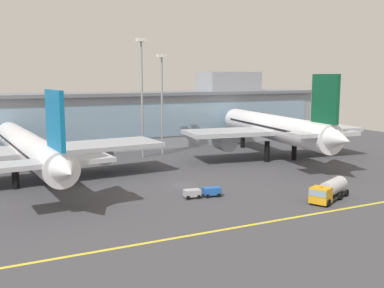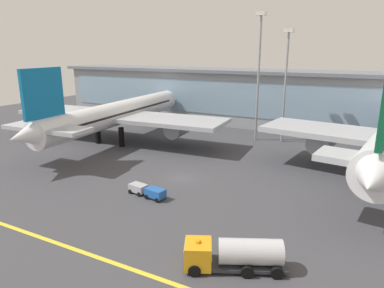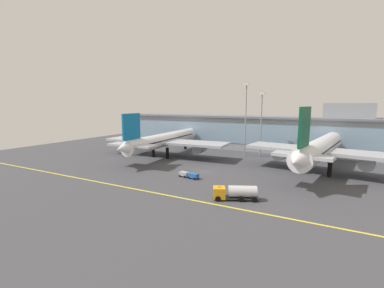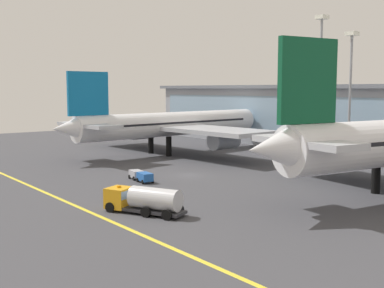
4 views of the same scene
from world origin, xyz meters
TOP-DOWN VIEW (x-y plane):
  - ground_plane at (0.00, 0.00)m, footprint 180.00×180.00m
  - taxiway_centreline_stripe at (0.00, -22.00)m, footprint 144.00×0.50m
  - terminal_building at (1.59, 42.94)m, footprint 120.79×14.00m
  - airliner_near_left at (-22.63, 12.99)m, footprint 46.99×52.48m
  - fuel_tanker_truck at (15.05, -17.78)m, footprint 9.22×6.07m
  - baggage_tug_near at (-0.65, -8.09)m, footprint 5.76×2.49m
  - apron_light_mast_west at (2.91, 27.65)m, footprint 1.80×1.80m
  - apron_light_mast_centre at (8.22, 29.04)m, footprint 1.80×1.80m

SIDE VIEW (x-z plane):
  - ground_plane at x=0.00m, z-range 0.00..0.00m
  - taxiway_centreline_stripe at x=0.00m, z-range 0.00..0.01m
  - baggage_tug_near at x=-0.65m, z-range 0.09..1.49m
  - fuel_tanker_truck at x=15.05m, z-range 0.06..2.96m
  - airliner_near_left at x=-22.63m, z-range -2.21..14.02m
  - terminal_building at x=1.59m, z-range -2.11..17.16m
  - apron_light_mast_centre at x=8.22m, z-range 3.61..26.54m
  - apron_light_mast_west at x=2.91m, z-range 3.77..29.93m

